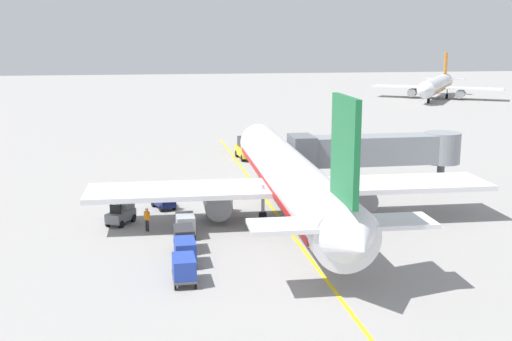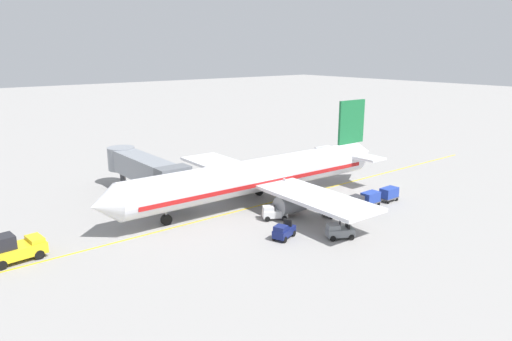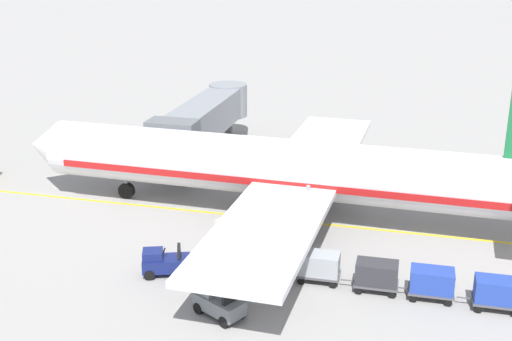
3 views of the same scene
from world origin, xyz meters
The scene contains 12 objects.
ground_plane centered at (0.00, 0.00, 0.00)m, with size 400.00×400.00×0.00m, color gray.
gate_lead_in_line centered at (0.00, 0.00, 0.00)m, with size 0.24×80.00×0.01m, color gold.
parked_airliner centered at (0.70, 0.97, 3.19)m, with size 30.14×37.28×10.63m.
jet_bridge centered at (10.80, 9.98, 3.46)m, with size 16.08×3.50×4.98m.
baggage_tug_lead centered at (-8.70, 5.67, 0.71)m, with size 2.00×2.76×1.62m.
baggage_tug_trailing centered at (-4.36, 3.11, 0.71)m, with size 2.29×2.77×1.62m.
baggage_tug_spare centered at (-11.87, 1.70, 0.71)m, with size 2.26×2.77×1.62m.
baggage_cart_front centered at (-7.40, -2.34, 0.95)m, with size 1.34×2.91×1.58m.
baggage_cart_second_in_train centered at (-7.66, -5.31, 0.95)m, with size 1.34×2.91×1.58m.
baggage_cart_third_in_train centered at (-7.76, -8.00, 0.95)m, with size 1.34×2.91×1.58m.
baggage_cart_tail_end centered at (-8.00, -11.02, 0.95)m, with size 1.34×2.91×1.58m.
ground_crew_wing_walker centered at (-9.99, -0.52, 0.95)m, with size 0.47×0.65×1.69m.
Camera 3 is at (-37.77, -6.88, 16.60)m, focal length 46.22 mm.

